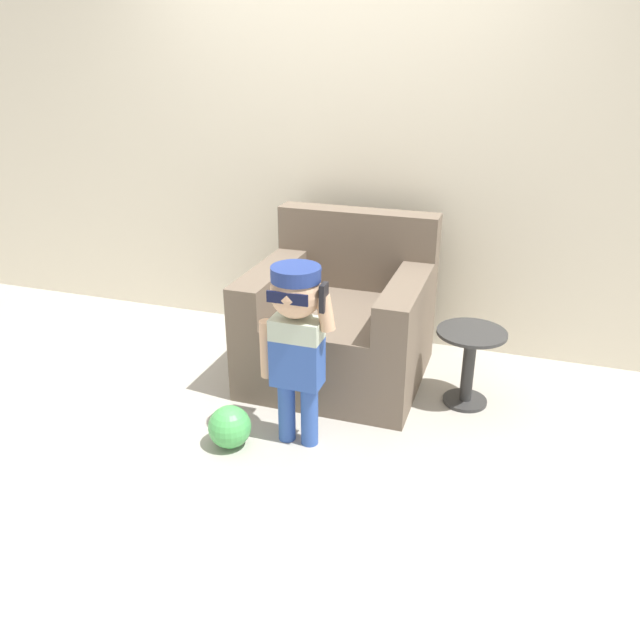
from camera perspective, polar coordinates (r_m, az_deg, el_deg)
ground_plane at (r=3.81m, az=-1.84°, el=-5.05°), size 10.00×10.00×0.00m
wall_back at (r=4.07m, az=1.63°, el=16.14°), size 10.00×0.05×2.60m
armchair at (r=3.70m, az=1.92°, el=-0.29°), size 0.98×0.94×0.93m
person_child at (r=2.92m, az=-2.18°, el=-0.85°), size 0.38×0.28×0.93m
side_table at (r=3.50m, az=13.46°, el=-3.57°), size 0.38×0.38×0.44m
toy_ball at (r=3.16m, az=-8.26°, el=-9.64°), size 0.21×0.21×0.21m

